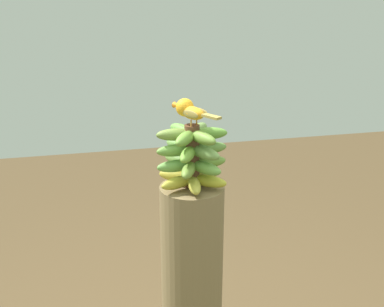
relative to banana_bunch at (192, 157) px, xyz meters
name	(u,v)px	position (x,y,z in m)	size (l,w,h in m)	color
banana_bunch	(192,157)	(0.00, 0.00, 0.00)	(0.25, 0.26, 0.22)	brown
perched_bird	(190,110)	(0.01, -0.01, 0.16)	(0.13, 0.19, 0.09)	#C68933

